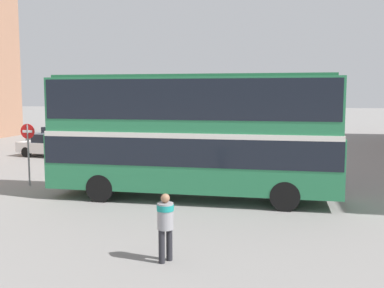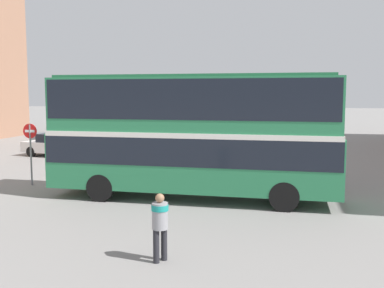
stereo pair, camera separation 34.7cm
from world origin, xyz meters
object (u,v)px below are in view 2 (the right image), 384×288
at_px(double_decker_bus, 192,129).
at_px(pedestrian_foreground, 160,220).
at_px(parked_car_kerb_near, 64,136).
at_px(no_entry_sign, 30,144).
at_px(parked_car_kerb_far, 56,145).

relative_size(double_decker_bus, pedestrian_foreground, 6.55).
bearing_deg(parked_car_kerb_near, pedestrian_foreground, 122.12).
distance_m(parked_car_kerb_near, no_entry_sign, 15.52).
relative_size(parked_car_kerb_near, parked_car_kerb_far, 0.98).
xyz_separation_m(double_decker_bus, parked_car_kerb_near, (-13.51, 15.59, -1.99)).
xyz_separation_m(pedestrian_foreground, no_entry_sign, (-8.26, 7.95, 0.84)).
bearing_deg(pedestrian_foreground, parked_car_kerb_far, -22.17).
distance_m(double_decker_bus, pedestrian_foreground, 6.95).
distance_m(double_decker_bus, parked_car_kerb_near, 20.72).
bearing_deg(parked_car_kerb_near, double_decker_bus, 130.81).
xyz_separation_m(double_decker_bus, parked_car_kerb_far, (-11.23, 10.09, -2.01)).
relative_size(parked_car_kerb_near, no_entry_sign, 1.63).
bearing_deg(double_decker_bus, pedestrian_foreground, -84.26).
bearing_deg(no_entry_sign, parked_car_kerb_near, 111.98).
bearing_deg(no_entry_sign, double_decker_bus, -9.13).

